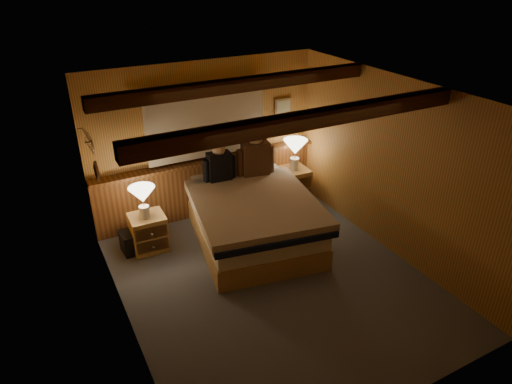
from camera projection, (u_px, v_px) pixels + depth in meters
floor at (273, 280)px, 5.82m from camera, size 4.20×4.20×0.00m
ceiling at (277, 95)px, 4.72m from camera, size 4.20×4.20×0.00m
wall_back at (205, 140)px, 6.92m from camera, size 3.60×0.00×3.60m
wall_left at (118, 237)px, 4.52m from camera, size 0.00×4.20×4.20m
wall_right at (392, 168)px, 6.02m from camera, size 0.00×4.20×4.20m
wall_front at (407, 306)px, 3.62m from camera, size 3.60×0.00×3.60m
wainscot at (209, 184)px, 7.20m from camera, size 3.60×0.23×0.94m
curtain_window at (206, 121)px, 6.72m from camera, size 2.18×0.09×1.11m
ceiling_beams at (270, 100)px, 4.88m from camera, size 3.60×1.65×0.16m
coat_rail at (89, 141)px, 5.58m from camera, size 0.05×0.55×0.24m
framed_print at (283, 106)px, 7.31m from camera, size 0.30×0.04×0.25m
bed at (253, 218)px, 6.47m from camera, size 1.93×2.34×0.72m
nightstand_left at (149, 232)px, 6.35m from camera, size 0.49×0.44×0.52m
nightstand_right at (292, 185)px, 7.62m from camera, size 0.54×0.49×0.57m
lamp_left at (142, 197)px, 6.05m from camera, size 0.35×0.35×0.46m
lamp_right at (295, 149)px, 7.33m from camera, size 0.39×0.39×0.51m
person_left at (219, 165)px, 6.72m from camera, size 0.51×0.23×0.62m
person_right at (255, 156)px, 6.88m from camera, size 0.59×0.30×0.73m
duffel_bag at (140, 239)px, 6.38m from camera, size 0.53×0.34×0.37m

